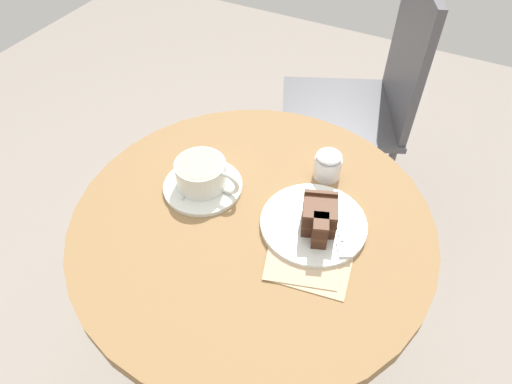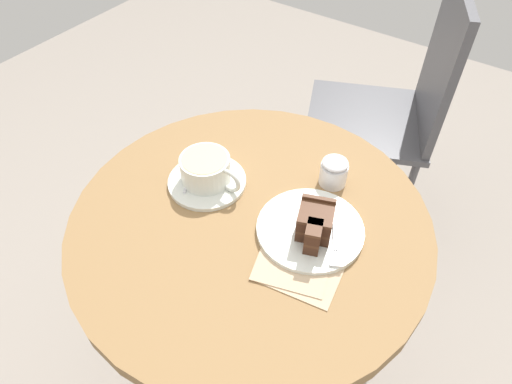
# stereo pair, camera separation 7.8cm
# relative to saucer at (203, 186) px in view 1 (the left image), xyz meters

# --- Properties ---
(ground_plane) EXTENTS (4.40, 4.40, 0.01)m
(ground_plane) POSITION_rel_saucer_xyz_m (0.13, -0.03, -0.72)
(ground_plane) COLOR gray
(ground_plane) RESTS_ON ground
(cafe_table) EXTENTS (0.70, 0.70, 0.71)m
(cafe_table) POSITION_rel_saucer_xyz_m (0.13, -0.03, -0.13)
(cafe_table) COLOR olive
(cafe_table) RESTS_ON ground
(saucer) EXTENTS (0.16, 0.16, 0.01)m
(saucer) POSITION_rel_saucer_xyz_m (0.00, 0.00, 0.00)
(saucer) COLOR silver
(saucer) RESTS_ON cafe_table
(coffee_cup) EXTENTS (0.14, 0.10, 0.06)m
(coffee_cup) POSITION_rel_saucer_xyz_m (-0.00, 0.00, 0.03)
(coffee_cup) COLOR silver
(coffee_cup) RESTS_ON saucer
(teaspoon) EXTENTS (0.06, 0.10, 0.00)m
(teaspoon) POSITION_rel_saucer_xyz_m (-0.04, 0.00, 0.01)
(teaspoon) COLOR silver
(teaspoon) RESTS_ON saucer
(cake_plate) EXTENTS (0.20, 0.20, 0.01)m
(cake_plate) POSITION_rel_saucer_xyz_m (0.24, 0.01, 0.00)
(cake_plate) COLOR silver
(cake_plate) RESTS_ON cafe_table
(cake_slice) EXTENTS (0.08, 0.10, 0.06)m
(cake_slice) POSITION_rel_saucer_xyz_m (0.25, -0.00, 0.04)
(cake_slice) COLOR #422619
(cake_slice) RESTS_ON cake_plate
(fork) EXTENTS (0.08, 0.13, 0.00)m
(fork) POSITION_rel_saucer_xyz_m (0.30, 0.00, 0.01)
(fork) COLOR silver
(fork) RESTS_ON cake_plate
(napkin) EXTENTS (0.18, 0.16, 0.00)m
(napkin) POSITION_rel_saucer_xyz_m (0.26, -0.06, -0.00)
(napkin) COLOR tan
(napkin) RESTS_ON cafe_table
(cafe_chair) EXTENTS (0.50, 0.50, 0.90)m
(cafe_chair) POSITION_rel_saucer_xyz_m (0.15, 0.74, -0.18)
(cafe_chair) COLOR #4C4C51
(cafe_chair) RESTS_ON ground
(sugar_pot) EXTENTS (0.06, 0.06, 0.06)m
(sugar_pot) POSITION_rel_saucer_xyz_m (0.21, 0.15, 0.03)
(sugar_pot) COLOR white
(sugar_pot) RESTS_ON cafe_table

